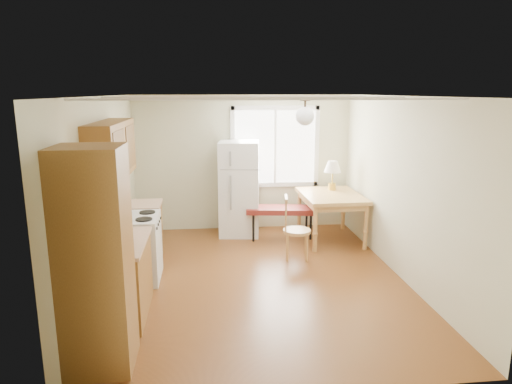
{
  "coord_description": "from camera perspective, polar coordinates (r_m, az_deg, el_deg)",
  "views": [
    {
      "loc": [
        -0.67,
        -5.9,
        2.56
      ],
      "look_at": [
        0.02,
        0.43,
        1.15
      ],
      "focal_mm": 32.0,
      "sensor_mm": 36.0,
      "label": 1
    }
  ],
  "objects": [
    {
      "name": "room_shell",
      "position": [
        6.08,
        0.26,
        0.04
      ],
      "size": [
        4.6,
        5.6,
        2.62
      ],
      "color": "#512910",
      "rests_on": "ground"
    },
    {
      "name": "kitchen_run",
      "position": [
        5.64,
        -16.68,
        -5.83
      ],
      "size": [
        0.65,
        3.4,
        2.2
      ],
      "color": "brown",
      "rests_on": "ground"
    },
    {
      "name": "window_unit",
      "position": [
        8.53,
        2.4,
        5.67
      ],
      "size": [
        1.64,
        0.05,
        1.51
      ],
      "color": "white",
      "rests_on": "room_shell"
    },
    {
      "name": "pendant_light",
      "position": [
        6.45,
        6.13,
        9.53
      ],
      "size": [
        0.26,
        0.26,
        0.4
      ],
      "color": "#2F2115",
      "rests_on": "room_shell"
    },
    {
      "name": "refrigerator",
      "position": [
        8.22,
        -2.11,
        0.45
      ],
      "size": [
        0.78,
        0.78,
        1.7
      ],
      "rotation": [
        0.0,
        0.0,
        -0.12
      ],
      "color": "white",
      "rests_on": "ground"
    },
    {
      "name": "bench",
      "position": [
        8.08,
        3.12,
        -2.35
      ],
      "size": [
        1.26,
        0.61,
        0.56
      ],
      "rotation": [
        0.0,
        0.0,
        -0.14
      ],
      "color": "maroon",
      "rests_on": "ground"
    },
    {
      "name": "dining_table",
      "position": [
        8.01,
        9.36,
        -0.96
      ],
      "size": [
        1.01,
        1.34,
        0.82
      ],
      "rotation": [
        0.0,
        0.0,
        0.02
      ],
      "color": "#B18244",
      "rests_on": "ground"
    },
    {
      "name": "chair",
      "position": [
        7.08,
        4.42,
        -3.96
      ],
      "size": [
        0.45,
        0.44,
        0.98
      ],
      "rotation": [
        0.0,
        0.0,
        -0.15
      ],
      "color": "#B18244",
      "rests_on": "ground"
    },
    {
      "name": "table_lamp",
      "position": [
        8.25,
        9.55,
        2.87
      ],
      "size": [
        0.3,
        0.3,
        0.53
      ],
      "rotation": [
        0.0,
        0.0,
        -0.23
      ],
      "color": "gold",
      "rests_on": "dining_table"
    },
    {
      "name": "coffee_maker",
      "position": [
        5.11,
        -17.85,
        -5.65
      ],
      "size": [
        0.2,
        0.24,
        0.33
      ],
      "rotation": [
        0.0,
        0.0,
        0.18
      ],
      "color": "black",
      "rests_on": "kitchen_run"
    },
    {
      "name": "kettle",
      "position": [
        5.47,
        -17.47,
        -4.67
      ],
      "size": [
        0.13,
        0.13,
        0.25
      ],
      "color": "red",
      "rests_on": "kitchen_run"
    }
  ]
}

